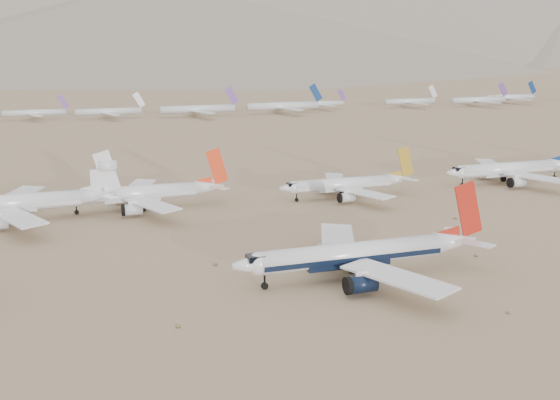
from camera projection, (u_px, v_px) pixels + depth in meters
The scene contains 9 objects.
ground at pixel (378, 271), 142.61m from camera, with size 7000.00×7000.00×0.00m, color #82674B.
main_airliner at pixel (362, 254), 137.53m from camera, with size 50.96×49.77×17.98m.
row2_navy_widebody at pixel (511, 169), 227.59m from camera, with size 46.50×45.47×16.54m.
row2_gold_tail at pixel (348, 184), 206.91m from camera, with size 40.77×39.87×14.52m.
row2_orange_tail at pixel (143, 193), 192.76m from camera, with size 45.22×44.24×16.13m.
row2_white_trijet at pixel (18, 202), 179.69m from camera, with size 49.62×48.49×17.58m.
distant_storage_row at pixel (235, 107), 431.66m from camera, with size 665.88×54.79×15.88m.
foothills at pixel (363, 26), 1308.07m from camera, with size 4637.50×1395.00×155.00m.
desert_scrub at pixel (296, 333), 111.78m from camera, with size 219.83×121.67×0.63m.
Camera 1 is at (-63.54, -121.51, 46.32)m, focal length 45.00 mm.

